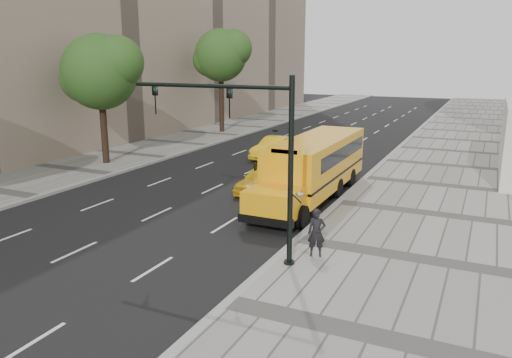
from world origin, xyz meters
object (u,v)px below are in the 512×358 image
at_px(taxi_near, 262,179).
at_px(pedestrian, 317,233).
at_px(tree_c, 222,55).
at_px(tree_b, 101,71).
at_px(school_bus, 315,163).
at_px(traffic_signal, 251,145).
at_px(taxi_far, 275,148).

height_order(taxi_near, pedestrian, pedestrian).
bearing_deg(tree_c, tree_b, -90.00).
height_order(tree_c, school_bus, tree_c).
bearing_deg(tree_c, traffic_signal, -59.04).
bearing_deg(taxi_far, tree_c, 142.17).
xyz_separation_m(tree_b, school_bus, (14.91, -1.52, -4.30)).
relative_size(tree_c, taxi_near, 2.37).
bearing_deg(school_bus, traffic_signal, -85.50).
distance_m(taxi_near, taxi_far, 9.05).
distance_m(tree_c, pedestrian, 31.16).
distance_m(school_bus, traffic_signal, 9.11).
bearing_deg(traffic_signal, tree_b, 146.54).
xyz_separation_m(taxi_near, taxi_far, (-2.90, 8.57, 0.08)).
height_order(taxi_near, taxi_far, taxi_far).
bearing_deg(pedestrian, tree_b, 130.59).
distance_m(tree_b, taxi_near, 13.35).
relative_size(taxi_far, pedestrian, 2.71).
relative_size(taxi_near, traffic_signal, 0.62).
height_order(tree_b, tree_c, tree_c).
xyz_separation_m(tree_c, school_bus, (14.91, -17.22, -5.37)).
bearing_deg(school_bus, taxi_near, -173.93).
xyz_separation_m(tree_b, taxi_near, (12.08, -1.82, -5.38)).
bearing_deg(taxi_near, pedestrian, -51.18).
bearing_deg(tree_b, school_bus, -5.84).
bearing_deg(taxi_far, taxi_near, -64.85).
height_order(school_bus, pedestrian, school_bus).
distance_m(tree_b, taxi_far, 12.57).
height_order(tree_b, pedestrian, tree_b).
bearing_deg(school_bus, tree_c, 130.88).
bearing_deg(school_bus, taxi_far, 124.71).
relative_size(taxi_near, taxi_far, 0.87).
bearing_deg(taxi_near, tree_c, 126.82).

